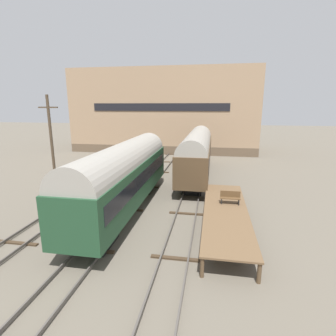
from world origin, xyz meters
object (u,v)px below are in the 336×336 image
Objects in this scene: train_car_green at (124,174)px; train_car_brown at (197,151)px; bench at (230,197)px; person_worker at (65,226)px; utility_pole at (52,144)px.

train_car_brown is at bearing 67.16° from train_car_green.
person_worker is at bearing -152.12° from bench.
train_car_green is 9.12× the size of person_worker.
train_car_brown is 1.93× the size of utility_pole.
utility_pole reaches higher than train_car_green.
train_car_green is 7.91m from bench.
bench is 0.81× the size of person_worker.
utility_pole reaches higher than bench.
train_car_green is at bearing -20.18° from utility_pole.
bench is 10.99m from person_worker.
person_worker is 0.20× the size of utility_pole.
train_car_brown is 17.71m from person_worker.
train_car_brown is at bearing 67.96° from person_worker.
utility_pole is at bearing 169.55° from bench.
bench is at bearing -74.52° from train_car_brown.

